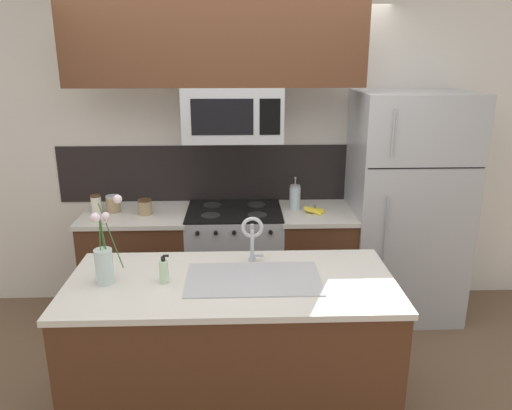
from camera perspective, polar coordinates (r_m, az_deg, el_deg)
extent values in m
plane|color=brown|center=(3.63, -2.40, -19.14)|extent=(10.00, 10.00, 0.00)
cube|color=silver|center=(4.29, 1.49, 5.81)|extent=(5.20, 0.10, 2.60)
cube|color=black|center=(4.26, -2.52, 3.65)|extent=(2.97, 0.01, 0.48)
cube|color=#4C2B19|center=(4.27, -13.13, -6.90)|extent=(0.82, 0.62, 0.88)
cube|color=beige|center=(4.11, -13.56, -1.10)|extent=(0.85, 0.65, 0.03)
cube|color=#4C2B19|center=(4.23, 6.71, -6.75)|extent=(0.57, 0.62, 0.88)
cube|color=beige|center=(4.07, 6.93, -0.89)|extent=(0.60, 0.65, 0.03)
cube|color=#A8AAAF|center=(4.18, -2.42, -6.70)|extent=(0.76, 0.62, 0.91)
cube|color=black|center=(4.02, -2.50, -0.68)|extent=(0.76, 0.62, 0.01)
cylinder|color=black|center=(3.89, -5.21, -1.19)|extent=(0.15, 0.15, 0.01)
cylinder|color=black|center=(3.89, 0.17, -1.13)|extent=(0.15, 0.15, 0.01)
cylinder|color=black|center=(4.15, -5.01, 0.00)|extent=(0.15, 0.15, 0.01)
cylinder|color=black|center=(4.15, 0.03, 0.06)|extent=(0.15, 0.15, 0.01)
cylinder|color=black|center=(3.74, -6.72, -3.21)|extent=(0.03, 0.02, 0.03)
cylinder|color=black|center=(3.74, -4.62, -3.20)|extent=(0.03, 0.02, 0.03)
cylinder|color=black|center=(3.73, -2.52, -3.18)|extent=(0.03, 0.02, 0.03)
cylinder|color=black|center=(3.73, -0.42, -3.16)|extent=(0.03, 0.02, 0.03)
cylinder|color=black|center=(3.74, 1.68, -3.13)|extent=(0.03, 0.02, 0.03)
cube|color=#A8AAAF|center=(3.83, -2.66, 10.39)|extent=(0.74, 0.40, 0.40)
cube|color=black|center=(3.63, -3.88, 9.99)|extent=(0.45, 0.00, 0.26)
cube|color=black|center=(3.64, 1.61, 10.03)|extent=(0.15, 0.00, 0.26)
cube|color=#4C2B19|center=(3.77, -4.70, 17.89)|extent=(2.15, 0.34, 0.60)
cube|color=#A8AAAF|center=(4.26, 16.72, -0.22)|extent=(0.89, 0.72, 1.86)
cube|color=black|center=(3.82, 18.92, 4.00)|extent=(0.86, 0.00, 0.01)
cylinder|color=#99999E|center=(3.67, 15.45, 7.93)|extent=(0.01, 0.01, 0.33)
cylinder|color=#99999E|center=(3.88, 14.50, -4.03)|extent=(0.01, 0.01, 0.71)
cylinder|color=silver|center=(4.16, -17.78, 0.01)|extent=(0.08, 0.08, 0.13)
cylinder|color=#4C331E|center=(4.14, -17.87, 1.00)|extent=(0.08, 0.08, 0.01)
cylinder|color=#997F5B|center=(4.16, -16.01, 0.06)|extent=(0.11, 0.11, 0.12)
cylinder|color=#B2B2B7|center=(4.14, -16.09, 0.95)|extent=(0.11, 0.11, 0.01)
cylinder|color=#997F5B|center=(4.03, -12.56, -0.29)|extent=(0.11, 0.11, 0.11)
cylinder|color=#4C331E|center=(4.02, -12.62, 0.54)|extent=(0.11, 0.11, 0.01)
ellipsoid|color=yellow|center=(3.99, 6.55, -0.66)|extent=(0.15, 0.14, 0.07)
ellipsoid|color=yellow|center=(4.01, 6.60, -0.59)|extent=(0.17, 0.10, 0.06)
ellipsoid|color=yellow|center=(3.99, 6.72, -0.66)|extent=(0.18, 0.06, 0.06)
ellipsoid|color=yellow|center=(4.01, 6.76, -0.59)|extent=(0.17, 0.05, 0.05)
ellipsoid|color=yellow|center=(3.99, 6.89, -0.66)|extent=(0.17, 0.11, 0.06)
ellipsoid|color=yellow|center=(4.01, 6.92, -0.59)|extent=(0.16, 0.13, 0.07)
cylinder|color=brown|center=(3.99, 6.76, -0.23)|extent=(0.02, 0.02, 0.03)
cylinder|color=silver|center=(4.07, 4.46, 0.78)|extent=(0.09, 0.09, 0.18)
cylinder|color=#A3A3AA|center=(4.05, 4.50, 2.14)|extent=(0.08, 0.08, 0.02)
cylinder|color=#A3A3AA|center=(4.04, 4.51, 2.62)|extent=(0.01, 0.01, 0.05)
sphere|color=#A3A3AA|center=(4.03, 4.52, 3.07)|extent=(0.02, 0.02, 0.02)
cube|color=#4C2B19|center=(3.09, -2.72, -16.45)|extent=(1.83, 0.81, 0.88)
cube|color=beige|center=(2.86, -2.85, -8.86)|extent=(1.86, 0.84, 0.03)
cube|color=#ADAFB5|center=(2.85, -0.30, -8.44)|extent=(0.76, 0.44, 0.01)
cube|color=#ADAFB5|center=(2.89, -3.82, -9.89)|extent=(0.30, 0.33, 0.15)
cube|color=#ADAFB5|center=(2.90, 3.21, -9.78)|extent=(0.30, 0.33, 0.15)
cylinder|color=#B7BABF|center=(3.09, -0.45, -6.25)|extent=(0.04, 0.04, 0.02)
cylinder|color=#B7BABF|center=(3.04, -0.45, -4.18)|extent=(0.02, 0.02, 0.22)
torus|color=#B7BABF|center=(2.95, -0.43, -2.58)|extent=(0.13, 0.02, 0.13)
cylinder|color=#B7BABF|center=(2.91, -0.40, -3.50)|extent=(0.02, 0.02, 0.06)
cube|color=#B7BABF|center=(3.08, 0.21, -5.82)|extent=(0.07, 0.01, 0.01)
cylinder|color=beige|center=(2.84, -10.49, -7.50)|extent=(0.05, 0.05, 0.13)
cylinder|color=black|center=(2.81, -10.58, -6.07)|extent=(0.02, 0.02, 0.02)
cube|color=black|center=(2.80, -10.27, -5.74)|extent=(0.03, 0.01, 0.01)
cylinder|color=silver|center=(2.90, -16.96, -6.72)|extent=(0.10, 0.10, 0.20)
cylinder|color=silver|center=(2.93, -16.85, -7.87)|extent=(0.09, 0.09, 0.06)
cylinder|color=#386B2D|center=(2.87, -16.97, -4.65)|extent=(0.02, 0.03, 0.29)
sphere|color=silver|center=(2.83, -17.05, -1.77)|extent=(0.05, 0.05, 0.05)
cylinder|color=#386B2D|center=(2.85, -16.85, -4.39)|extent=(0.04, 0.01, 0.33)
sphere|color=silver|center=(2.80, -16.82, -1.21)|extent=(0.04, 0.04, 0.04)
cylinder|color=#386B2D|center=(2.85, -16.22, -3.48)|extent=(0.10, 0.06, 0.40)
sphere|color=silver|center=(2.80, -15.54, 0.65)|extent=(0.05, 0.05, 0.05)
cylinder|color=#386B2D|center=(2.85, -17.38, -4.47)|extent=(0.02, 0.02, 0.33)
sphere|color=silver|center=(2.79, -17.90, -1.37)|extent=(0.05, 0.05, 0.05)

